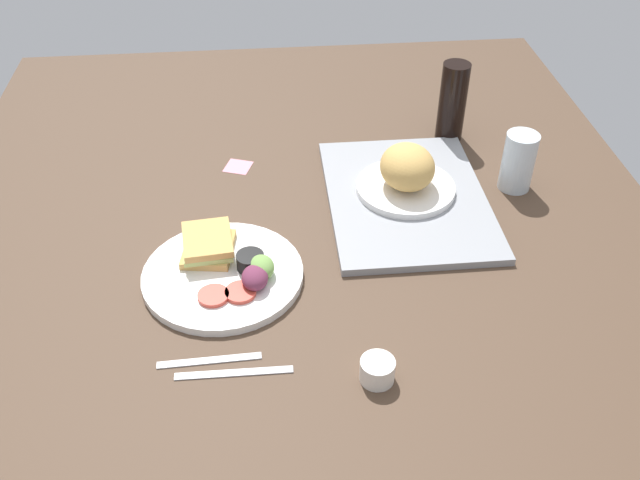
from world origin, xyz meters
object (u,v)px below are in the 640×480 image
Objects in this scene: bread_plate_near at (407,173)px; plate_with_salad at (225,269)px; knife at (234,372)px; soda_bottle at (453,102)px; fork at (209,360)px; espresso_cup at (377,370)px; drinking_glass at (518,162)px; sticky_note at (238,167)px; serving_tray at (406,198)px.

bread_plate_near is 44.08cm from plate_with_salad.
soda_bottle is at bearing 53.84° from knife.
soda_bottle reaches higher than fork.
espresso_cup is at bearing -21.78° from soda_bottle.
drinking_glass is at bearing 38.32° from knife.
sticky_note is (-36.92, 2.46, -1.60)cm from plate_with_salad.
bread_plate_near is 1.24× the size of fork.
soda_bottle is (-21.96, -9.24, 2.97)cm from drinking_glass.
plate_with_salad reaches higher than fork.
espresso_cup reaches higher than fork.
soda_bottle is (-25.17, 15.04, 8.65)cm from serving_tray.
sticky_note is at bearing -102.80° from drinking_glass.
drinking_glass is at bearing 142.81° from espresso_cup.
bread_plate_near is at bearing 51.97° from knife.
serving_tray is 30.57cm from soda_bottle.
soda_bottle is at bearing 130.50° from plate_with_salad.
bread_plate_near reaches higher than serving_tray.
drinking_glass is at bearing 97.54° from serving_tray.
sticky_note is (-14.96, -35.53, -5.81)cm from bread_plate_near.
fork is at bearing -55.78° from drinking_glass.
espresso_cup is (72.13, -28.82, -7.45)cm from soda_bottle.
serving_tray is at bearing -0.40° from bread_plate_near.
fork is 5.00cm from knife.
drinking_glass is 2.31× the size of sticky_note.
fork is 57.78cm from sticky_note.
drinking_glass is at bearing 93.24° from bread_plate_near.
plate_with_salad is 70.16cm from soda_bottle.
sticky_note is at bearing 176.19° from plate_with_salad.
drinking_glass reaches higher than espresso_cup.
espresso_cup is at bearing -15.79° from bread_plate_near.
fork and knife have the same top height.
plate_with_salad is 1.75× the size of fork.
soda_bottle is (-23.33, 15.03, 3.58)cm from bread_plate_near.
drinking_glass is (-23.33, 62.26, 4.82)cm from plate_with_salad.
serving_tray is 48.96cm from espresso_cup.
knife is at bearing -38.59° from bread_plate_near.
serving_tray is 56.92cm from knife.
bread_plate_near is at bearing 67.17° from sticky_note.
bread_plate_near is 3.75× the size of espresso_cup.
sticky_note is (-57.57, 4.87, -0.19)cm from fork.
drinking_glass is (-1.37, 24.27, 0.61)cm from bread_plate_near.
soda_bottle is at bearing -157.18° from drinking_glass.
soda_bottle reaches higher than knife.
espresso_cup is at bearing 18.83° from sticky_note.
fork is at bearing -43.48° from bread_plate_near.
drinking_glass is 61.66cm from sticky_note.
espresso_cup reaches higher than serving_tray.
serving_tray is 25.14cm from drinking_glass.
knife is at bearing -39.74° from serving_tray.
soda_bottle is 86.63cm from fork.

